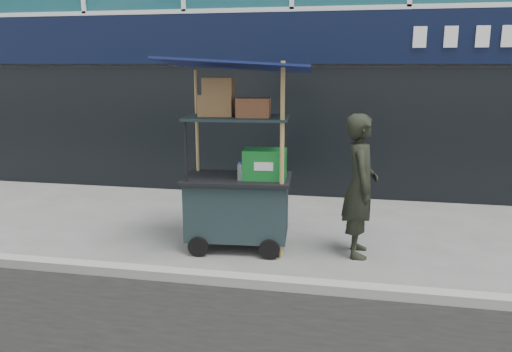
# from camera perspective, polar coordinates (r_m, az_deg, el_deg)

# --- Properties ---
(ground) EXTENTS (80.00, 80.00, 0.00)m
(ground) POSITION_cam_1_polar(r_m,az_deg,el_deg) (5.96, -1.09, -11.60)
(ground) COLOR #60605C
(ground) RESTS_ON ground
(curb) EXTENTS (80.00, 0.18, 0.12)m
(curb) POSITION_cam_1_polar(r_m,az_deg,el_deg) (5.76, -1.51, -11.86)
(curb) COLOR #999890
(curb) RESTS_ON ground
(vendor_cart) EXTENTS (1.99, 1.48, 2.54)m
(vendor_cart) POSITION_cam_1_polar(r_m,az_deg,el_deg) (6.65, -1.97, -0.89)
(vendor_cart) COLOR black
(vendor_cart) RESTS_ON ground
(vendor_man) EXTENTS (0.48, 0.70, 1.85)m
(vendor_man) POSITION_cam_1_polar(r_m,az_deg,el_deg) (6.53, 11.82, -1.11)
(vendor_man) COLOR black
(vendor_man) RESTS_ON ground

